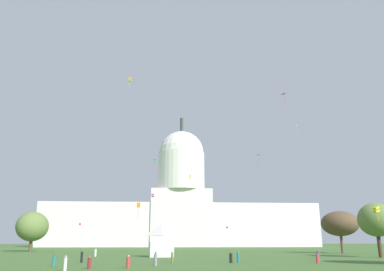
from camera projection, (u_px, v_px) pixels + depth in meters
capitol_building at (181, 206)px, 211.91m from camera, size 149.61×26.29×72.99m
event_tent at (161, 240)px, 78.70m from camera, size 5.44×5.41×6.65m
tree_east_mid at (340, 224)px, 101.83m from camera, size 13.35×13.32×10.86m
tree_east_far at (376, 220)px, 77.38m from camera, size 9.79×9.86×10.66m
tree_west_mid at (32, 226)px, 117.88m from camera, size 12.39×13.16×11.92m
person_red_edge_east at (128, 262)px, 45.85m from camera, size 0.59×0.59×1.52m
person_teal_near_tree_east at (238, 257)px, 58.41m from camera, size 0.41×0.41×1.67m
person_white_front_right at (95, 253)px, 80.29m from camera, size 0.62×0.62×1.69m
person_teal_mid_center at (54, 260)px, 49.84m from camera, size 0.50×0.50×1.53m
person_olive_back_right at (172, 257)px, 56.93m from camera, size 0.43×0.43×1.74m
person_denim_back_center at (318, 256)px, 63.11m from camera, size 0.58×0.58×1.77m
person_white_edge_west at (65, 264)px, 41.09m from camera, size 0.47×0.47×1.64m
person_black_near_tent at (231, 258)px, 56.97m from camera, size 0.57×0.57×1.59m
person_maroon_near_tree_west at (89, 263)px, 45.00m from camera, size 0.51×0.51×1.44m
person_black_mid_left at (82, 257)px, 57.81m from camera, size 0.46×0.46×1.79m
person_red_front_left at (317, 259)px, 56.14m from camera, size 0.49×0.49×1.47m
person_grey_deep_crowd at (156, 259)px, 50.46m from camera, size 0.64×0.64×1.80m
kite_lime_mid at (190, 177)px, 133.84m from camera, size 0.80×0.60×2.83m
kite_black_low at (227, 228)px, 178.82m from camera, size 0.86×0.87×0.75m
kite_green_mid at (155, 160)px, 151.04m from camera, size 0.96×0.97×2.41m
kite_magenta_low at (80, 224)px, 141.62m from camera, size 0.73×0.78×0.81m
kite_white_high at (297, 127)px, 130.50m from camera, size 0.47×1.08×3.68m
kite_orange_low at (138, 206)px, 109.37m from camera, size 1.04×0.32×4.55m
kite_gold_high at (130, 80)px, 134.23m from camera, size 1.28×1.21×4.34m
kite_pink_low at (153, 195)px, 127.25m from camera, size 0.99×1.04×3.84m
kite_blue_mid at (260, 157)px, 126.58m from camera, size 1.11×1.26×3.62m
kite_red_high at (285, 96)px, 124.48m from camera, size 1.43×1.86×3.72m
kite_yellow_low at (376, 210)px, 64.31m from camera, size 0.93×0.86×2.41m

